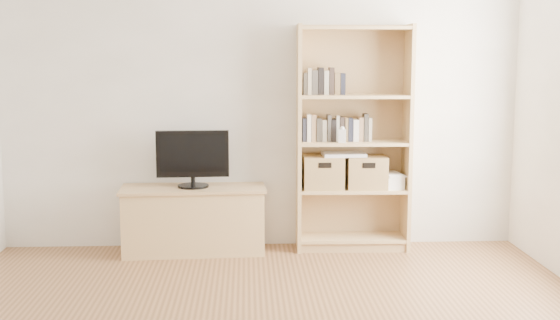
{
  "coord_description": "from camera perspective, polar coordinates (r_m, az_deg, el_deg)",
  "views": [
    {
      "loc": [
        -0.13,
        -3.6,
        1.68
      ],
      "look_at": [
        0.14,
        1.9,
        0.85
      ],
      "focal_mm": 45.0,
      "sensor_mm": 36.0,
      "label": 1
    }
  ],
  "objects": [
    {
      "name": "basket_right",
      "position": [
        6.1,
        7.04,
        -0.98
      ],
      "size": [
        0.35,
        0.29,
        0.28
      ],
      "primitive_type": "cube",
      "rotation": [
        0.0,
        0.0,
        -0.03
      ],
      "color": "olive",
      "rests_on": "bookshelf"
    },
    {
      "name": "tv_stand",
      "position": [
        6.07,
        -7.02,
        -4.94
      ],
      "size": [
        1.2,
        0.5,
        0.54
      ],
      "primitive_type": "cube",
      "rotation": [
        0.0,
        0.0,
        0.05
      ],
      "color": "tan",
      "rests_on": "floor"
    },
    {
      "name": "front_wall",
      "position": [
        1.17,
        3.75,
        -10.16
      ],
      "size": [
        4.5,
        0.02,
        2.6
      ],
      "primitive_type": "cube",
      "color": "beige",
      "rests_on": "floor"
    },
    {
      "name": "back_wall",
      "position": [
        6.12,
        -1.56,
        4.99
      ],
      "size": [
        4.5,
        0.02,
        2.6
      ],
      "primitive_type": "cube",
      "color": "beige",
      "rests_on": "floor"
    },
    {
      "name": "magazine_stack",
      "position": [
        6.15,
        9.0,
        -1.74
      ],
      "size": [
        0.2,
        0.26,
        0.11
      ],
      "primitive_type": "cube",
      "rotation": [
        0.0,
        0.0,
        0.16
      ],
      "color": "beige",
      "rests_on": "bookshelf"
    },
    {
      "name": "bookshelf",
      "position": [
        6.04,
        5.97,
        1.74
      ],
      "size": [
        0.97,
        0.37,
        1.93
      ],
      "primitive_type": "cube",
      "rotation": [
        0.0,
        0.0,
        -0.02
      ],
      "color": "tan",
      "rests_on": "floor"
    },
    {
      "name": "basket_left",
      "position": [
        6.05,
        3.51,
        -0.98
      ],
      "size": [
        0.34,
        0.28,
        0.28
      ],
      "primitive_type": "cube",
      "rotation": [
        0.0,
        0.0,
        0.01
      ],
      "color": "olive",
      "rests_on": "bookshelf"
    },
    {
      "name": "television",
      "position": [
        5.96,
        -7.11,
        0.07
      ],
      "size": [
        0.61,
        0.07,
        0.48
      ],
      "primitive_type": "cube",
      "rotation": [
        0.0,
        0.0,
        0.04
      ],
      "color": "black",
      "rests_on": "tv_stand"
    },
    {
      "name": "baby_monitor",
      "position": [
        5.92,
        5.08,
        1.95
      ],
      "size": [
        0.07,
        0.05,
        0.11
      ],
      "primitive_type": "cube",
      "rotation": [
        0.0,
        0.0,
        -0.21
      ],
      "color": "white",
      "rests_on": "bookshelf"
    },
    {
      "name": "books_row_mid",
      "position": [
        6.06,
        5.96,
        2.58
      ],
      "size": [
        0.81,
        0.19,
        0.22
      ],
      "primitive_type": "cube",
      "rotation": [
        0.0,
        0.0,
        -0.04
      ],
      "color": "#1F212F",
      "rests_on": "bookshelf"
    },
    {
      "name": "books_row_upper",
      "position": [
        6.0,
        3.97,
        6.2
      ],
      "size": [
        0.36,
        0.15,
        0.18
      ],
      "primitive_type": "cube",
      "rotation": [
        0.0,
        0.0,
        -0.06
      ],
      "color": "#1F212F",
      "rests_on": "bookshelf"
    },
    {
      "name": "laptop",
      "position": [
        6.04,
        5.2,
        0.47
      ],
      "size": [
        0.37,
        0.26,
        0.03
      ],
      "primitive_type": "cube",
      "rotation": [
        0.0,
        0.0,
        0.03
      ],
      "color": "white",
      "rests_on": "basket_left"
    }
  ]
}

